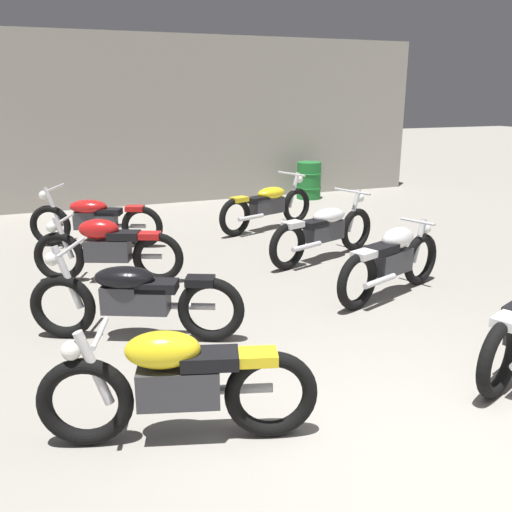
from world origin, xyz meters
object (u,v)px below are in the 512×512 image
(motorcycle_left_row_3, at_px, (95,219))
(motorcycle_right_row_1, at_px, (392,260))
(motorcycle_right_row_2, at_px, (325,230))
(motorcycle_left_row_1, at_px, (134,297))
(motorcycle_left_row_0, at_px, (177,383))
(motorcycle_left_row_2, at_px, (107,248))
(motorcycle_right_row_3, at_px, (268,205))
(oil_drum, at_px, (309,180))

(motorcycle_left_row_3, xyz_separation_m, motorcycle_right_row_1, (3.10, -3.66, 0.01))
(motorcycle_right_row_1, relative_size, motorcycle_right_row_2, 0.91)
(motorcycle_left_row_1, xyz_separation_m, motorcycle_right_row_2, (3.10, 1.79, 0.00))
(motorcycle_left_row_0, bearing_deg, motorcycle_left_row_1, 89.57)
(motorcycle_left_row_0, distance_m, motorcycle_right_row_1, 3.68)
(motorcycle_left_row_2, height_order, motorcycle_right_row_3, motorcycle_right_row_3)
(motorcycle_left_row_0, xyz_separation_m, motorcycle_left_row_2, (-0.01, 3.74, 0.00))
(motorcycle_right_row_2, bearing_deg, motorcycle_left_row_1, -149.95)
(motorcycle_left_row_0, height_order, motorcycle_left_row_3, motorcycle_left_row_3)
(motorcycle_left_row_1, height_order, motorcycle_left_row_3, same)
(motorcycle_left_row_2, relative_size, motorcycle_right_row_3, 0.89)
(motorcycle_left_row_0, bearing_deg, oil_drum, 57.73)
(motorcycle_left_row_1, bearing_deg, motorcycle_left_row_0, -90.43)
(motorcycle_left_row_0, height_order, motorcycle_right_row_3, motorcycle_right_row_3)
(motorcycle_left_row_1, distance_m, oil_drum, 8.13)
(motorcycle_left_row_3, xyz_separation_m, oil_drum, (5.11, 2.54, -0.03))
(motorcycle_left_row_2, bearing_deg, motorcycle_left_row_0, -89.83)
(oil_drum, bearing_deg, motorcycle_right_row_3, -130.07)
(motorcycle_left_row_0, height_order, motorcycle_left_row_1, motorcycle_left_row_1)
(motorcycle_left_row_1, height_order, motorcycle_right_row_1, motorcycle_left_row_1)
(motorcycle_left_row_3, distance_m, motorcycle_right_row_1, 4.80)
(motorcycle_left_row_0, relative_size, motorcycle_right_row_2, 0.92)
(motorcycle_right_row_2, bearing_deg, motorcycle_left_row_0, -130.72)
(motorcycle_left_row_3, relative_size, oil_drum, 2.38)
(motorcycle_left_row_1, bearing_deg, motorcycle_right_row_3, 51.59)
(motorcycle_right_row_1, bearing_deg, motorcycle_left_row_0, -148.21)
(motorcycle_left_row_3, height_order, motorcycle_right_row_1, motorcycle_left_row_3)
(motorcycle_left_row_3, relative_size, motorcycle_right_row_1, 1.07)
(motorcycle_left_row_3, distance_m, motorcycle_right_row_2, 3.67)
(motorcycle_left_row_1, xyz_separation_m, motorcycle_right_row_3, (3.05, 3.84, 0.00))
(motorcycle_left_row_0, relative_size, motorcycle_right_row_1, 1.02)
(motorcycle_right_row_1, height_order, oil_drum, motorcycle_right_row_1)
(motorcycle_left_row_2, xyz_separation_m, motorcycle_left_row_3, (0.04, 1.86, -0.01))
(motorcycle_right_row_3, bearing_deg, motorcycle_right_row_1, -88.95)
(motorcycle_left_row_1, distance_m, motorcycle_left_row_3, 3.78)
(motorcycle_left_row_1, distance_m, motorcycle_right_row_1, 3.12)
(motorcycle_right_row_2, bearing_deg, oil_drum, 65.87)
(motorcycle_left_row_2, bearing_deg, oil_drum, 40.51)
(motorcycle_right_row_1, bearing_deg, oil_drum, 72.04)
(motorcycle_left_row_0, bearing_deg, motorcycle_right_row_3, 61.62)
(oil_drum, bearing_deg, motorcycle_right_row_2, -114.13)
(motorcycle_left_row_0, bearing_deg, motorcycle_right_row_2, 49.28)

